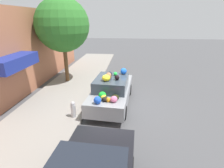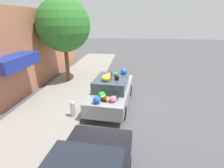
% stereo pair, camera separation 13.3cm
% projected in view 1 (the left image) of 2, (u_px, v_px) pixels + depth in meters
% --- Properties ---
extents(ground_plane, '(60.00, 60.00, 0.00)m').
position_uv_depth(ground_plane, '(113.00, 104.00, 8.77)').
color(ground_plane, '#4C4C4F').
extents(sidewalk_curb, '(24.00, 3.20, 0.15)m').
position_uv_depth(sidewalk_curb, '(61.00, 100.00, 9.01)').
color(sidewalk_curb, gray).
rests_on(sidewalk_curb, ground).
extents(building_facade, '(18.00, 1.20, 4.58)m').
position_uv_depth(building_facade, '(11.00, 57.00, 8.42)').
color(building_facade, '#B26B4C').
rests_on(building_facade, ground).
extents(street_tree, '(3.18, 3.18, 5.08)m').
position_uv_depth(street_tree, '(62.00, 25.00, 10.33)').
color(street_tree, brown).
rests_on(street_tree, sidewalk_curb).
extents(fire_hydrant, '(0.20, 0.20, 0.70)m').
position_uv_depth(fire_hydrant, '(73.00, 109.00, 7.22)').
color(fire_hydrant, '#B2B2B7').
rests_on(fire_hydrant, sidewalk_curb).
extents(art_car, '(4.25, 1.95, 1.74)m').
position_uv_depth(art_car, '(112.00, 90.00, 8.45)').
color(art_car, gray).
rests_on(art_car, ground).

